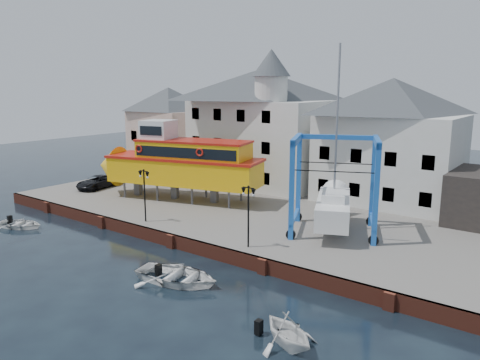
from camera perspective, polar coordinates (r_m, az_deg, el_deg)
The scene contains 14 objects.
ground at distance 34.65m, azimuth -8.35°, elevation -8.17°, with size 140.00×140.00×0.00m, color black.
hardstanding at distance 42.59m, azimuth 2.14°, elevation -3.59°, with size 44.00×22.00×1.00m, color slate.
quay_wall at distance 34.55m, azimuth -8.25°, elevation -7.35°, with size 44.00×0.47×1.00m.
building_pink at distance 58.35m, azimuth -8.61°, elevation 6.05°, with size 8.00×7.00×10.30m.
building_white_main at distance 50.15m, azimuth 2.40°, elevation 6.65°, with size 14.00×8.30×14.00m.
building_white_right at distance 44.55m, azimuth 17.81°, elevation 4.53°, with size 12.00×8.00×11.20m.
lamp_post_left at distance 37.14m, azimuth -11.61°, elevation -0.25°, with size 1.12×0.32×4.20m.
lamp_post_right at distance 30.56m, azimuth 1.03°, elevation -2.55°, with size 1.12×0.32×4.20m.
tour_boat at distance 44.24m, azimuth -8.00°, elevation 2.14°, with size 17.38×8.22×7.37m.
travel_lift at distance 35.36m, azimuth 11.37°, elevation -2.39°, with size 7.69×9.05×13.43m.
van at distance 50.95m, azimuth -17.01°, elevation -0.24°, with size 2.18×4.72×1.31m, color black.
motorboat_b at distance 28.90m, azimuth -7.65°, elevation -12.26°, with size 3.76×5.27×1.09m, color white.
motorboat_c at distance 22.60m, azimuth 5.85°, elevation -19.46°, with size 2.78×3.22×1.70m, color white.
motorboat_d at distance 43.02m, azimuth -25.21°, elevation -5.25°, with size 2.80×3.92×0.81m, color white.
Camera 1 is at (23.25, -22.91, 11.62)m, focal length 35.00 mm.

